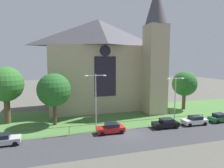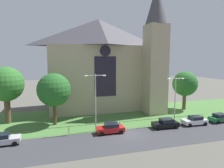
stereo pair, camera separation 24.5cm
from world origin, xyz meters
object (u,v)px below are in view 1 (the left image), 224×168
(church_building, at_px, (102,63))
(streetlamp_far, at_px, (175,94))
(parked_car_green, at_px, (220,118))
(tree_left_far, at_px, (6,85))
(streetlamp_near, at_px, (96,96))
(parked_car_white, at_px, (195,120))
(parked_car_silver, at_px, (3,140))
(tree_right_far, at_px, (184,84))
(parked_car_red, at_px, (111,128))
(parked_car_black, at_px, (166,123))
(tree_left_near, at_px, (54,90))

(church_building, relative_size, streetlamp_far, 3.21)
(parked_car_green, bearing_deg, tree_left_far, 162.63)
(streetlamp_near, xyz_separation_m, parked_car_white, (16.80, -1.63, -4.85))
(parked_car_silver, height_order, parked_car_green, same)
(streetlamp_near, height_order, parked_car_white, streetlamp_near)
(streetlamp_far, distance_m, parked_car_green, 9.64)
(streetlamp_near, distance_m, parked_car_silver, 13.66)
(parked_car_white, distance_m, parked_car_green, 5.54)
(tree_right_far, height_order, parked_car_red, tree_right_far)
(parked_car_silver, xyz_separation_m, parked_car_white, (29.47, -0.00, 0.00))
(tree_right_far, bearing_deg, streetlamp_near, -159.23)
(parked_car_red, xyz_separation_m, parked_car_white, (14.82, -0.27, 0.00))
(tree_left_far, xyz_separation_m, parked_car_red, (15.95, -9.66, -6.06))
(church_building, height_order, parked_car_black, church_building)
(tree_left_far, bearing_deg, streetlamp_far, -16.57)
(tree_left_near, distance_m, parked_car_red, 11.60)
(parked_car_black, bearing_deg, streetlamp_far, -146.78)
(streetlamp_far, height_order, parked_car_silver, streetlamp_far)
(tree_right_far, xyz_separation_m, parked_car_black, (-10.56, -9.87, -4.99))
(parked_car_silver, bearing_deg, church_building, 41.15)
(tree_right_far, distance_m, parked_car_black, 15.29)
(parked_car_white, xyz_separation_m, parked_car_green, (5.53, 0.09, 0.00))
(tree_left_far, relative_size, parked_car_white, 2.32)
(church_building, relative_size, parked_car_red, 6.13)
(parked_car_black, bearing_deg, streetlamp_near, -5.90)
(parked_car_silver, distance_m, parked_car_red, 14.66)
(streetlamp_near, relative_size, parked_car_green, 2.09)
(church_building, xyz_separation_m, tree_left_far, (-18.65, -6.45, -3.47))
(parked_car_silver, distance_m, parked_car_white, 29.47)
(church_building, distance_m, parked_car_green, 25.83)
(parked_car_silver, relative_size, parked_car_black, 1.00)
(tree_left_far, relative_size, streetlamp_far, 1.22)
(tree_left_near, bearing_deg, parked_car_red, -38.90)
(parked_car_silver, bearing_deg, parked_car_red, -1.13)
(tree_right_far, height_order, parked_car_green, tree_right_far)
(streetlamp_near, distance_m, parked_car_red, 5.42)
(tree_left_far, bearing_deg, tree_right_far, -0.05)
(church_building, distance_m, parked_car_silver, 25.69)
(streetlamp_near, bearing_deg, church_building, 72.36)
(streetlamp_far, bearing_deg, parked_car_black, -149.02)
(parked_car_silver, xyz_separation_m, parked_car_green, (35.00, 0.09, 0.00))
(parked_car_silver, height_order, parked_car_white, same)
(streetlamp_near, bearing_deg, streetlamp_far, -0.00)
(streetlamp_far, relative_size, parked_car_green, 1.90)
(church_building, xyz_separation_m, tree_left_near, (-10.75, -9.61, -4.28))
(parked_car_green, bearing_deg, church_building, 135.10)
(tree_right_far, bearing_deg, church_building, 159.25)
(parked_car_black, height_order, parked_car_white, same)
(tree_left_near, distance_m, parked_car_black, 19.29)
(church_building, distance_m, streetlamp_far, 18.13)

